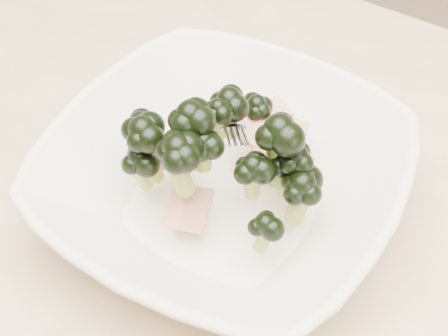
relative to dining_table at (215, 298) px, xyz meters
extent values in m
cube|color=tan|center=(0.00, 0.00, 0.08)|extent=(1.20, 0.80, 0.04)
cylinder|color=tan|center=(-0.55, 0.35, -0.30)|extent=(0.06, 0.06, 0.71)
imported|color=beige|center=(-0.01, 0.04, 0.14)|extent=(0.31, 0.31, 0.07)
cylinder|color=olive|center=(-0.03, 0.08, 0.16)|extent=(0.02, 0.02, 0.04)
ellipsoid|color=black|center=(-0.03, 0.08, 0.19)|extent=(0.04, 0.04, 0.03)
cylinder|color=olive|center=(-0.03, 0.00, 0.17)|extent=(0.03, 0.02, 0.04)
ellipsoid|color=black|center=(-0.03, 0.00, 0.20)|extent=(0.04, 0.04, 0.03)
cylinder|color=olive|center=(-0.07, 0.00, 0.14)|extent=(0.01, 0.02, 0.04)
ellipsoid|color=black|center=(-0.07, 0.00, 0.16)|extent=(0.04, 0.04, 0.03)
cylinder|color=olive|center=(0.05, 0.00, 0.14)|extent=(0.02, 0.01, 0.03)
ellipsoid|color=black|center=(0.05, 0.00, 0.16)|extent=(0.03, 0.03, 0.02)
cylinder|color=olive|center=(-0.04, 0.03, 0.18)|extent=(0.02, 0.02, 0.05)
ellipsoid|color=black|center=(-0.04, 0.03, 0.21)|extent=(0.04, 0.04, 0.03)
cylinder|color=olive|center=(0.02, 0.03, 0.16)|extent=(0.02, 0.02, 0.03)
ellipsoid|color=black|center=(0.02, 0.03, 0.18)|extent=(0.03, 0.03, 0.03)
cylinder|color=olive|center=(0.04, 0.05, 0.16)|extent=(0.02, 0.02, 0.04)
ellipsoid|color=black|center=(0.04, 0.05, 0.18)|extent=(0.03, 0.03, 0.03)
cylinder|color=olive|center=(0.06, 0.04, 0.14)|extent=(0.02, 0.02, 0.04)
ellipsoid|color=black|center=(0.06, 0.04, 0.17)|extent=(0.04, 0.04, 0.03)
cylinder|color=olive|center=(-0.08, 0.02, 0.15)|extent=(0.02, 0.02, 0.05)
ellipsoid|color=black|center=(-0.08, 0.02, 0.18)|extent=(0.04, 0.04, 0.03)
cylinder|color=olive|center=(-0.07, 0.01, 0.16)|extent=(0.03, 0.02, 0.05)
ellipsoid|color=black|center=(-0.07, 0.01, 0.19)|extent=(0.04, 0.04, 0.03)
cylinder|color=olive|center=(0.03, 0.05, 0.18)|extent=(0.03, 0.02, 0.05)
ellipsoid|color=black|center=(0.03, 0.05, 0.21)|extent=(0.04, 0.04, 0.03)
cylinder|color=olive|center=(-0.03, 0.11, 0.14)|extent=(0.02, 0.02, 0.04)
ellipsoid|color=black|center=(-0.03, 0.11, 0.16)|extent=(0.03, 0.03, 0.03)
cylinder|color=olive|center=(-0.03, 0.06, 0.17)|extent=(0.02, 0.02, 0.04)
ellipsoid|color=black|center=(-0.03, 0.06, 0.19)|extent=(0.03, 0.03, 0.02)
cylinder|color=olive|center=(-0.02, 0.02, 0.17)|extent=(0.01, 0.02, 0.03)
ellipsoid|color=black|center=(-0.02, 0.02, 0.19)|extent=(0.03, 0.03, 0.03)
cylinder|color=olive|center=(0.04, 0.05, 0.16)|extent=(0.02, 0.02, 0.04)
ellipsoid|color=black|center=(0.04, 0.05, 0.18)|extent=(0.04, 0.04, 0.03)
cube|color=maroon|center=(-0.02, 0.09, 0.15)|extent=(0.04, 0.03, 0.02)
cube|color=maroon|center=(-0.06, 0.03, 0.15)|extent=(0.05, 0.06, 0.02)
cube|color=maroon|center=(0.03, 0.07, 0.15)|extent=(0.06, 0.05, 0.02)
cube|color=maroon|center=(-0.02, 0.11, 0.15)|extent=(0.05, 0.06, 0.02)
cube|color=maroon|center=(0.01, 0.10, 0.15)|extent=(0.05, 0.05, 0.02)
cube|color=maroon|center=(-0.02, -0.01, 0.13)|extent=(0.05, 0.05, 0.02)
camera|label=1|loc=(0.17, -0.25, 0.54)|focal=50.00mm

